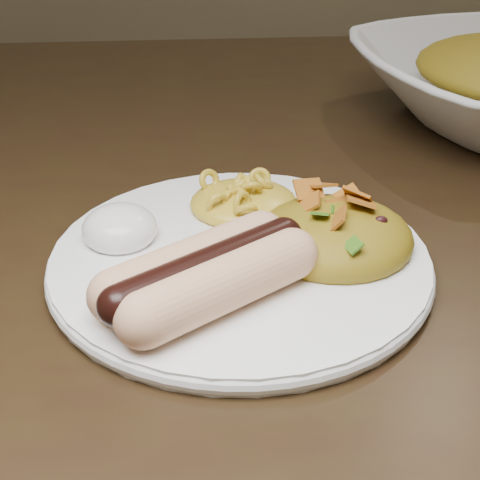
{
  "coord_description": "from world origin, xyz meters",
  "views": [
    {
      "loc": [
        0.08,
        -0.54,
        1.01
      ],
      "look_at": [
        0.11,
        -0.13,
        0.77
      ],
      "focal_mm": 55.0,
      "sensor_mm": 36.0,
      "label": 1
    }
  ],
  "objects": [
    {
      "name": "table",
      "position": [
        0.0,
        0.0,
        0.66
      ],
      "size": [
        1.6,
        0.9,
        0.75
      ],
      "color": "black",
      "rests_on": "floor"
    },
    {
      "name": "plate",
      "position": [
        0.11,
        -0.13,
        0.76
      ],
      "size": [
        0.31,
        0.31,
        0.01
      ],
      "primitive_type": "cylinder",
      "rotation": [
        0.0,
        0.0,
        0.27
      ],
      "color": "white",
      "rests_on": "table"
    },
    {
      "name": "hotdog",
      "position": [
        0.09,
        -0.18,
        0.78
      ],
      "size": [
        0.11,
        0.12,
        0.03
      ],
      "rotation": [
        0.0,
        0.0,
        0.61
      ],
      "color": "#F2B287",
      "rests_on": "plate"
    },
    {
      "name": "mac_and_cheese",
      "position": [
        0.12,
        -0.06,
        0.78
      ],
      "size": [
        0.09,
        0.09,
        0.03
      ],
      "primitive_type": "ellipsoid",
      "rotation": [
        0.0,
        0.0,
        -0.23
      ],
      "color": "gold",
      "rests_on": "plate"
    },
    {
      "name": "sour_cream",
      "position": [
        0.03,
        -0.1,
        0.78
      ],
      "size": [
        0.07,
        0.07,
        0.03
      ],
      "primitive_type": "ellipsoid",
      "rotation": [
        0.0,
        0.0,
        -0.43
      ],
      "color": "white",
      "rests_on": "plate"
    },
    {
      "name": "taco_salad",
      "position": [
        0.18,
        -0.12,
        0.78
      ],
      "size": [
        0.11,
        0.1,
        0.05
      ],
      "rotation": [
        0.0,
        0.0,
        0.07
      ],
      "color": "#A94B02",
      "rests_on": "plate"
    }
  ]
}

